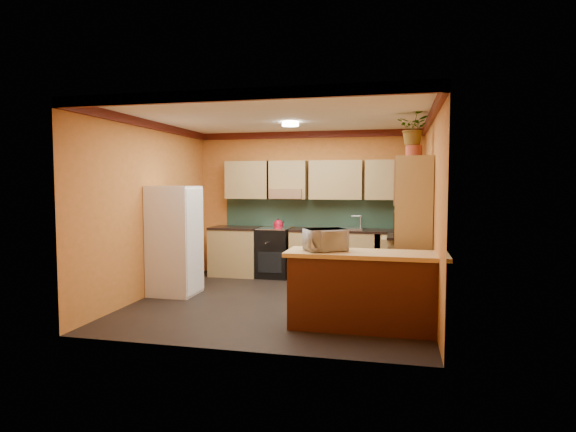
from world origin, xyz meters
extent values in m
plane|color=black|center=(0.00, 0.00, 0.00)|extent=(4.20, 4.20, 0.00)
cube|color=white|center=(0.00, 0.00, 2.70)|extent=(4.20, 4.20, 0.04)
cube|color=#D17638|center=(0.00, 2.10, 1.35)|extent=(4.20, 0.04, 2.70)
cube|color=#D17638|center=(0.00, -2.10, 1.35)|extent=(4.20, 0.04, 2.70)
cube|color=#D17638|center=(-2.10, 0.00, 1.35)|extent=(0.04, 4.20, 2.70)
cube|color=#D17638|center=(2.10, 0.00, 1.35)|extent=(0.04, 4.20, 2.70)
cube|color=#1F392D|center=(0.25, 2.09, 1.19)|extent=(3.70, 0.02, 0.53)
cube|color=#1F392D|center=(2.09, 1.40, 1.19)|extent=(0.02, 1.40, 0.53)
cube|color=tan|center=(0.10, 1.93, 1.80)|extent=(3.10, 0.34, 0.70)
cylinder|color=white|center=(0.00, 0.60, 2.66)|extent=(0.26, 0.26, 0.06)
cube|color=tan|center=(0.04, 1.80, 0.44)|extent=(3.65, 0.60, 0.88)
cube|color=black|center=(0.04, 1.80, 0.90)|extent=(3.65, 0.62, 0.04)
cube|color=black|center=(-0.58, 1.80, 0.46)|extent=(0.58, 0.58, 0.91)
cube|color=silver|center=(0.82, 1.80, 0.94)|extent=(0.48, 0.40, 0.03)
cube|color=tan|center=(1.80, 1.02, 0.44)|extent=(0.60, 0.80, 0.88)
cube|color=black|center=(1.80, 1.02, 0.90)|extent=(0.62, 0.80, 0.04)
cube|color=white|center=(-1.75, 0.12, 0.85)|extent=(0.68, 0.66, 1.70)
cube|color=tan|center=(1.85, 0.03, 1.05)|extent=(0.48, 0.90, 2.10)
cylinder|color=maroon|center=(1.85, 0.08, 2.18)|extent=(0.22, 0.22, 0.16)
imported|color=tan|center=(1.85, 0.08, 2.50)|extent=(0.54, 0.52, 0.48)
cube|color=#44180F|center=(1.29, -1.03, 0.44)|extent=(1.80, 0.55, 0.88)
cube|color=#DEAD6C|center=(1.29, -1.03, 0.91)|extent=(1.90, 0.65, 0.05)
imported|color=white|center=(0.80, -1.03, 1.06)|extent=(0.58, 0.52, 0.27)
camera|label=1|loc=(1.65, -6.76, 1.76)|focal=30.00mm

